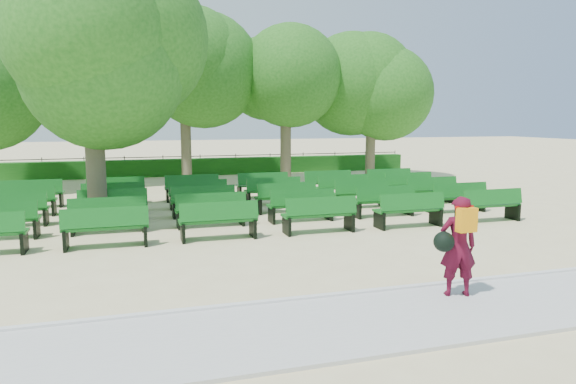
% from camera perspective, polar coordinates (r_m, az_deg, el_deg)
% --- Properties ---
extents(ground, '(120.00, 120.00, 0.00)m').
position_cam_1_polar(ground, '(14.65, -6.58, -3.96)').
color(ground, beige).
extents(paving, '(30.00, 2.20, 0.06)m').
position_cam_1_polar(paving, '(7.78, 3.46, -14.84)').
color(paving, beige).
rests_on(paving, ground).
extents(curb, '(30.00, 0.12, 0.10)m').
position_cam_1_polar(curb, '(8.78, 0.82, -11.93)').
color(curb, silver).
rests_on(curb, ground).
extents(hedge, '(26.00, 0.70, 0.90)m').
position_cam_1_polar(hedge, '(28.34, -11.62, 2.72)').
color(hedge, '#1A5B18').
rests_on(hedge, ground).
extents(fence, '(26.00, 0.10, 1.02)m').
position_cam_1_polar(fence, '(28.78, -11.67, 1.90)').
color(fence, black).
rests_on(fence, ground).
extents(tree_line, '(21.80, 6.80, 7.04)m').
position_cam_1_polar(tree_line, '(24.43, -10.74, 0.83)').
color(tree_line, '#296A1C').
rests_on(tree_line, ground).
extents(bench_array, '(1.99, 0.66, 1.25)m').
position_cam_1_polar(bench_array, '(16.44, -9.40, -2.32)').
color(bench_array, '#105F18').
rests_on(bench_array, ground).
extents(tree_among, '(5.15, 5.15, 7.14)m').
position_cam_1_polar(tree_among, '(15.88, -21.15, 13.88)').
color(tree_among, brown).
rests_on(tree_among, ground).
extents(person, '(0.85, 0.56, 1.72)m').
position_cam_1_polar(person, '(9.17, 18.30, -5.60)').
color(person, '#4A0A1D').
rests_on(person, ground).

